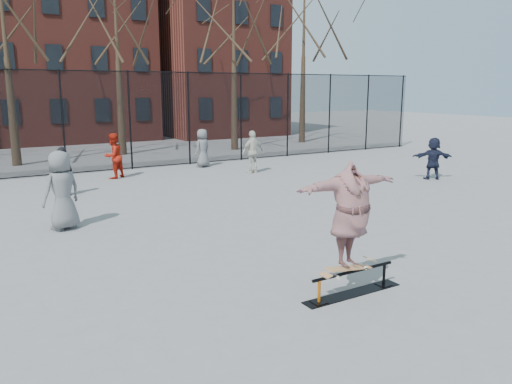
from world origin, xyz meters
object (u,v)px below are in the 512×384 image
bystander_grey (62,190)px  bystander_navy (433,158)px  skate_rail (353,284)px  bystander_red (113,156)px  skater (351,214)px  bystander_black (63,171)px  bystander_white (253,152)px  skateboard (348,268)px  bystander_extra (203,148)px

bystander_grey → bystander_navy: bearing=157.3°
skate_rail → bystander_red: bystander_red is taller
skater → bystander_black: 10.73m
bystander_white → bystander_grey: bearing=25.7°
skate_rail → bystander_white: bystander_white is taller
skateboard → bystander_white: 12.04m
bystander_navy → skate_rail: bearing=65.9°
skateboard → bystander_red: bystander_red is taller
skate_rail → skateboard: 0.33m
skater → bystander_red: 12.70m
bystander_extra → bystander_white: bearing=89.7°
bystander_grey → bystander_red: size_ratio=1.13×
skateboard → bystander_white: bearing=66.7°
skateboard → bystander_extra: (3.71, 13.46, 0.34)m
bystander_navy → bystander_red: bearing=0.2°
skate_rail → bystander_navy: 11.61m
bystander_black → bystander_red: 3.14m
bystander_black → bystander_navy: (12.19, -3.97, 0.00)m
skateboard → bystander_extra: bystander_extra is taller
bystander_black → bystander_red: size_ratio=0.92×
bystander_red → bystander_extra: bystander_red is taller
bystander_grey → bystander_black: bystander_grey is taller
skate_rail → bystander_red: size_ratio=1.12×
skateboard → bystander_navy: bystander_navy is taller
bystander_extra → skater: bearing=50.8°
skateboard → bystander_black: bystander_black is taller
bystander_white → bystander_extra: bystander_white is taller
skater → bystander_grey: (-3.19, 6.46, -0.42)m
skate_rail → bystander_white: 12.01m
skater → bystander_navy: size_ratio=1.33×
bystander_navy → bystander_extra: bearing=-17.3°
bystander_red → skate_rail: bearing=60.4°
bystander_red → bystander_extra: (3.99, 0.78, -0.03)m
skate_rail → bystander_navy: (9.62, 6.46, 0.61)m
skateboard → bystander_white: bystander_white is taller
bystander_red → bystander_navy: (10.01, -6.22, -0.06)m
skate_rail → bystander_grey: size_ratio=1.00×
skateboard → bystander_navy: size_ratio=0.58×
skateboard → bystander_black: size_ratio=0.59×
skate_rail → skater: skater is taller
bystander_grey → bystander_white: 9.18m
bystander_white → bystander_red: bearing=-22.3°
bystander_white → bystander_extra: size_ratio=1.04×
skate_rail → bystander_black: bystander_black is taller
bystander_red → bystander_navy: bystander_red is taller
bystander_black → bystander_extra: (6.17, 3.03, 0.04)m
skateboard → bystander_grey: 7.22m
bystander_grey → bystander_red: 6.87m
bystander_grey → bystander_navy: 12.92m
skater → bystander_red: (-0.28, 12.68, -0.52)m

